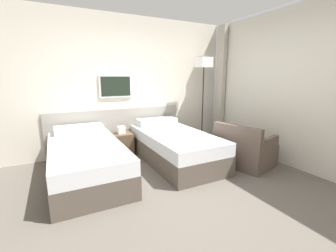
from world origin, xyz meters
TOP-DOWN VIEW (x-y plane):
  - ground_plane at (0.00, 0.00)m, footprint 16.00×16.00m
  - wall_headboard at (-0.02, 2.16)m, footprint 10.00×0.10m
  - wall_window at (2.19, -0.08)m, footprint 0.21×4.63m
  - bed_near_door at (-1.04, 1.09)m, footprint 1.01×2.04m
  - bed_near_window at (0.49, 1.09)m, footprint 1.01×2.04m
  - nightstand at (-0.27, 1.85)m, footprint 0.39×0.39m
  - floor_lamp at (1.50, 1.65)m, footprint 0.27×0.27m
  - armchair at (1.48, 0.35)m, footprint 0.91×1.01m

SIDE VIEW (x-z plane):
  - ground_plane at x=0.00m, z-range 0.00..0.00m
  - nightstand at x=-0.27m, z-range -0.06..0.51m
  - armchair at x=1.48m, z-range -0.12..0.63m
  - bed_near_door at x=-1.04m, z-range -0.06..0.61m
  - bed_near_window at x=0.49m, z-range -0.06..0.61m
  - wall_headboard at x=-0.02m, z-range -0.05..2.65m
  - wall_window at x=2.19m, z-range -0.01..2.69m
  - floor_lamp at x=1.50m, z-range 0.70..2.62m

